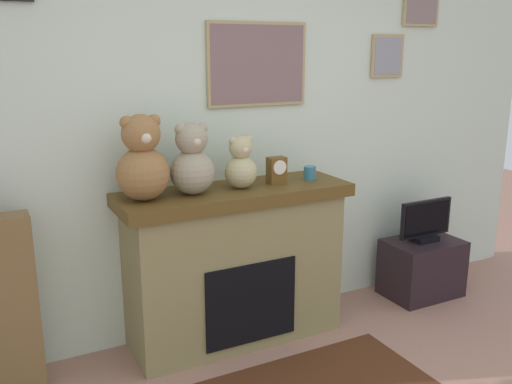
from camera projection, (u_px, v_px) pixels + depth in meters
back_wall at (240, 137)px, 3.79m from camera, size 5.20×0.15×2.60m
fireplace at (235, 264)px, 3.65m from camera, size 1.49×0.53×1.03m
tv_stand at (422, 268)px, 4.38m from camera, size 0.58×0.40×0.45m
television at (425, 222)px, 4.28m from camera, size 0.47×0.14×0.33m
candle_jar at (310, 173)px, 3.74m from camera, size 0.08×0.08×0.09m
mantel_clock at (277, 170)px, 3.62m from camera, size 0.12×0.09×0.17m
teddy_bear_cream at (142, 162)px, 3.19m from camera, size 0.31×0.31×0.50m
teddy_bear_brown at (192, 162)px, 3.33m from camera, size 0.27×0.27×0.43m
teddy_bear_grey at (241, 165)px, 3.49m from camera, size 0.21×0.21×0.33m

